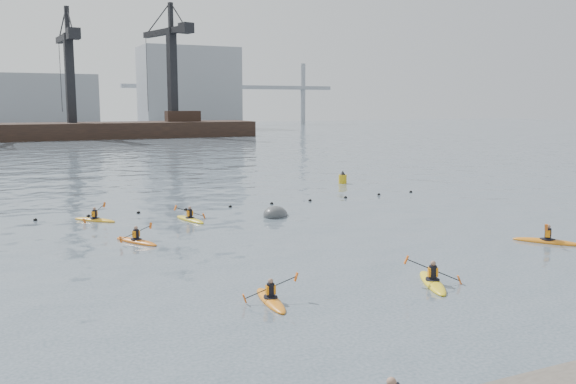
# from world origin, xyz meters

# --- Properties ---
(ground) EXTENTS (400.00, 400.00, 0.00)m
(ground) POSITION_xyz_m (0.00, 0.00, 0.00)
(ground) COLOR #36454F
(ground) RESTS_ON ground
(float_line) EXTENTS (33.24, 0.73, 0.24)m
(float_line) POSITION_xyz_m (-0.50, 22.53, 0.03)
(float_line) COLOR black
(float_line) RESTS_ON ground
(barge_pier) EXTENTS (72.00, 19.30, 29.50)m
(barge_pier) POSITION_xyz_m (-0.22, 110.00, 1.89)
(barge_pier) COLOR black
(barge_pier) RESTS_ON ground
(skyline) EXTENTS (141.00, 28.00, 22.00)m
(skyline) POSITION_xyz_m (2.23, 150.27, 9.25)
(skyline) COLOR gray
(skyline) RESTS_ON ground
(kayaker_0) EXTENTS (2.02, 2.99, 1.07)m
(kayaker_0) POSITION_xyz_m (-4.32, 3.27, 0.09)
(kayaker_0) COLOR orange
(kayaker_0) RESTS_ON ground
(kayaker_1) EXTENTS (2.10, 3.21, 1.24)m
(kayaker_1) POSITION_xyz_m (2.12, 2.55, 0.10)
(kayaker_1) COLOR yellow
(kayaker_1) RESTS_ON ground
(kayaker_2) EXTENTS (1.94, 2.88, 0.97)m
(kayaker_2) POSITION_xyz_m (-6.74, 14.48, 0.09)
(kayaker_2) COLOR #D16313
(kayaker_2) RESTS_ON ground
(kayaker_3) EXTENTS (2.03, 3.03, 1.13)m
(kayaker_3) POSITION_xyz_m (-2.71, 18.95, 0.09)
(kayaker_3) COLOR gold
(kayaker_3) RESTS_ON ground
(kayaker_4) EXTENTS (2.48, 3.04, 1.26)m
(kayaker_4) POSITION_xyz_m (11.71, 5.73, 0.10)
(kayaker_4) COLOR #C86C12
(kayaker_4) RESTS_ON ground
(kayaker_5) EXTENTS (2.40, 2.49, 1.08)m
(kayaker_5) POSITION_xyz_m (-7.83, 21.18, 0.09)
(kayaker_5) COLOR gold
(kayaker_5) RESTS_ON ground
(mooring_buoy) EXTENTS (2.77, 2.95, 1.70)m
(mooring_buoy) POSITION_xyz_m (2.50, 18.21, 0.00)
(mooring_buoy) COLOR #383B3D
(mooring_buoy) RESTS_ON ground
(nav_buoy) EXTENTS (0.70, 0.70, 1.27)m
(nav_buoy) POSITION_xyz_m (13.92, 29.67, 0.39)
(nav_buoy) COLOR gold
(nav_buoy) RESTS_ON ground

